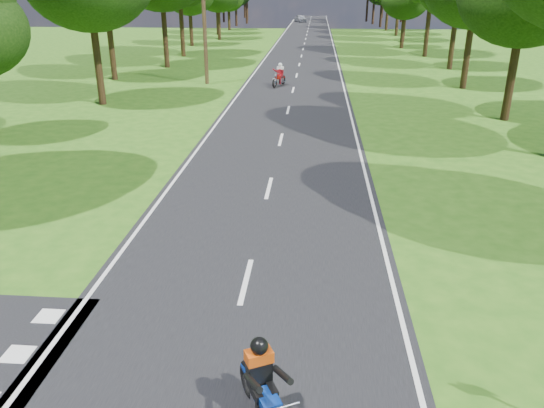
{
  "coord_description": "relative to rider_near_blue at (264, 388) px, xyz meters",
  "views": [
    {
      "loc": [
        1.44,
        -8.33,
        6.19
      ],
      "look_at": [
        0.43,
        4.0,
        1.1
      ],
      "focal_mm": 35.0,
      "sensor_mm": 36.0,
      "label": 1
    }
  ],
  "objects": [
    {
      "name": "main_road",
      "position": [
        -0.83,
        52.24,
        -0.75
      ],
      "size": [
        7.0,
        140.0,
        0.02
      ],
      "primitive_type": "cube",
      "color": "black",
      "rests_on": "ground"
    },
    {
      "name": "distant_car",
      "position": [
        -2.62,
        98.8,
        -0.1
      ],
      "size": [
        2.66,
        4.06,
        1.29
      ],
      "primitive_type": "imported",
      "rotation": [
        0.0,
        0.0,
        0.33
      ],
      "color": "#B9BCC1",
      "rests_on": "main_road"
    },
    {
      "name": "rider_far_red",
      "position": [
        -1.83,
        29.53,
        0.01
      ],
      "size": [
        1.14,
        1.91,
        1.51
      ],
      "primitive_type": null,
      "rotation": [
        0.0,
        0.0,
        -0.32
      ],
      "color": "#AA160D",
      "rests_on": "main_road"
    },
    {
      "name": "telegraph_pole",
      "position": [
        -6.83,
        30.24,
        3.31
      ],
      "size": [
        1.2,
        0.26,
        8.0
      ],
      "color": "#382616",
      "rests_on": "ground"
    },
    {
      "name": "rider_near_blue",
      "position": [
        0.0,
        0.0,
        0.0
      ],
      "size": [
        1.32,
        1.87,
        1.49
      ],
      "primitive_type": null,
      "rotation": [
        0.0,
        0.0,
        0.45
      ],
      "color": "navy",
      "rests_on": "main_road"
    },
    {
      "name": "ground",
      "position": [
        -0.83,
        2.24,
        -0.76
      ],
      "size": [
        160.0,
        160.0,
        0.0
      ],
      "primitive_type": "plane",
      "color": "#285713",
      "rests_on": "ground"
    },
    {
      "name": "road_markings",
      "position": [
        -0.96,
        50.36,
        -0.74
      ],
      "size": [
        7.4,
        140.0,
        0.01
      ],
      "color": "silver",
      "rests_on": "main_road"
    }
  ]
}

